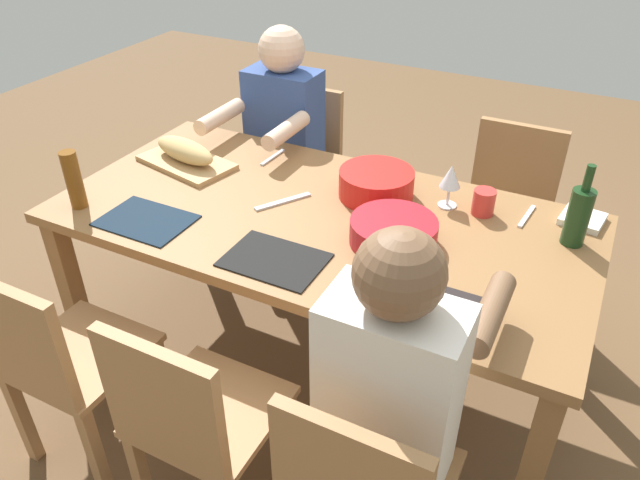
{
  "coord_description": "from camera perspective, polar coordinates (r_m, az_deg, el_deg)",
  "views": [
    {
      "loc": [
        -0.86,
        1.67,
        1.88
      ],
      "look_at": [
        0.0,
        0.0,
        0.63
      ],
      "focal_mm": 34.0,
      "sensor_mm": 36.0,
      "label": 1
    }
  ],
  "objects": [
    {
      "name": "dining_table",
      "position": [
        2.24,
        -0.0,
        0.72
      ],
      "size": [
        1.93,
        0.97,
        0.74
      ],
      "color": "olive",
      "rests_on": "ground_plane"
    },
    {
      "name": "diner_near_right",
      "position": [
        2.93,
        -3.78,
        9.77
      ],
      "size": [
        0.41,
        0.53,
        1.2
      ],
      "color": "#2D2D38",
      "rests_on": "ground_plane"
    },
    {
      "name": "cutting_board",
      "position": [
        2.61,
        -12.46,
        7.15
      ],
      "size": [
        0.44,
        0.3,
        0.02
      ],
      "primitive_type": "cube",
      "rotation": [
        0.0,
        0.0,
        -0.21
      ],
      "color": "tan",
      "rests_on": "dining_table"
    },
    {
      "name": "chair_far_right",
      "position": [
        2.15,
        -23.37,
        -10.29
      ],
      "size": [
        0.4,
        0.4,
        0.85
      ],
      "color": "#9E7044",
      "rests_on": "ground_plane"
    },
    {
      "name": "serving_bowl_pasta",
      "position": [
        2.03,
        6.94,
        0.92
      ],
      "size": [
        0.29,
        0.29,
        0.09
      ],
      "color": "#B21923",
      "rests_on": "dining_table"
    },
    {
      "name": "wine_glass",
      "position": [
        2.24,
        12.19,
        5.71
      ],
      "size": [
        0.08,
        0.08,
        0.17
      ],
      "color": "silver",
      "rests_on": "dining_table"
    },
    {
      "name": "placemat_far_center",
      "position": [
        1.96,
        -4.3,
        -1.88
      ],
      "size": [
        0.32,
        0.23,
        0.01
      ],
      "primitive_type": "cube",
      "color": "black",
      "rests_on": "dining_table"
    },
    {
      "name": "serving_bowl_fruit",
      "position": [
        2.3,
        5.33,
        5.45
      ],
      "size": [
        0.28,
        0.28,
        0.1
      ],
      "color": "red",
      "rests_on": "dining_table"
    },
    {
      "name": "fork_near_left",
      "position": [
        2.3,
        18.88,
        2.13
      ],
      "size": [
        0.03,
        0.17,
        0.01
      ],
      "primitive_type": "cube",
      "rotation": [
        0.0,
        0.0,
        -0.1
      ],
      "color": "silver",
      "rests_on": "dining_table"
    },
    {
      "name": "carving_knife",
      "position": [
        2.27,
        -3.51,
        3.64
      ],
      "size": [
        0.14,
        0.21,
        0.01
      ],
      "primitive_type": "cube",
      "rotation": [
        0.0,
        0.0,
        1.01
      ],
      "color": "silver",
      "rests_on": "dining_table"
    },
    {
      "name": "chair_near_right",
      "position": [
        3.16,
        -1.95,
        7.42
      ],
      "size": [
        0.4,
        0.4,
        0.85
      ],
      "color": "#9E7044",
      "rests_on": "ground_plane"
    },
    {
      "name": "beer_bottle",
      "position": [
        2.37,
        -22.17,
        5.27
      ],
      "size": [
        0.06,
        0.06,
        0.22
      ],
      "primitive_type": "cylinder",
      "color": "brown",
      "rests_on": "dining_table"
    },
    {
      "name": "placemat_far_left",
      "position": [
        1.79,
        10.54,
        -6.34
      ],
      "size": [
        0.32,
        0.23,
        0.01
      ],
      "primitive_type": "cube",
      "color": "black",
      "rests_on": "dining_table"
    },
    {
      "name": "cup_near_left",
      "position": [
        2.26,
        15.15,
        3.46
      ],
      "size": [
        0.08,
        0.08,
        0.09
      ],
      "primitive_type": "cylinder",
      "color": "red",
      "rests_on": "dining_table"
    },
    {
      "name": "placemat_far_right",
      "position": [
        2.24,
        -16.05,
        1.78
      ],
      "size": [
        0.32,
        0.23,
        0.01
      ],
      "primitive_type": "cube",
      "color": "#142333",
      "rests_on": "dining_table"
    },
    {
      "name": "diner_far_left",
      "position": [
        1.61,
        6.98,
        -13.72
      ],
      "size": [
        0.41,
        0.53,
        1.2
      ],
      "color": "#2D2D38",
      "rests_on": "ground_plane"
    },
    {
      "name": "chair_far_center",
      "position": [
        1.85,
        -11.88,
        -16.24
      ],
      "size": [
        0.4,
        0.4,
        0.85
      ],
      "color": "#9E7044",
      "rests_on": "ground_plane"
    },
    {
      "name": "ground_plane",
      "position": [
        2.66,
        -0.0,
        -11.37
      ],
      "size": [
        8.0,
        8.0,
        0.0
      ],
      "primitive_type": "plane",
      "color": "brown"
    },
    {
      "name": "napkin_stack",
      "position": [
        2.34,
        23.46,
        1.83
      ],
      "size": [
        0.16,
        0.16,
        0.02
      ],
      "primitive_type": "cube",
      "rotation": [
        0.0,
        0.0,
        -0.14
      ],
      "color": "white",
      "rests_on": "dining_table"
    },
    {
      "name": "chair_near_left",
      "position": [
        2.86,
        17.08,
        2.82
      ],
      "size": [
        0.4,
        0.4,
        0.85
      ],
      "color": "#9E7044",
      "rests_on": "ground_plane"
    },
    {
      "name": "bread_loaf",
      "position": [
        2.58,
        -12.6,
        8.24
      ],
      "size": [
        0.34,
        0.17,
        0.09
      ],
      "primitive_type": "ellipsoid",
      "rotation": [
        0.0,
        0.0,
        -0.21
      ],
      "color": "tan",
      "rests_on": "cutting_board"
    },
    {
      "name": "fork_near_right",
      "position": [
        2.61,
        -4.47,
        7.78
      ],
      "size": [
        0.02,
        0.17,
        0.01
      ],
      "primitive_type": "cube",
      "rotation": [
        0.0,
        0.0,
        -0.05
      ],
      "color": "silver",
      "rests_on": "dining_table"
    },
    {
      "name": "wine_bottle",
      "position": [
        2.16,
        23.15,
        2.16
      ],
      "size": [
        0.08,
        0.08,
        0.29
      ],
      "color": "#193819",
      "rests_on": "dining_table"
    }
  ]
}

